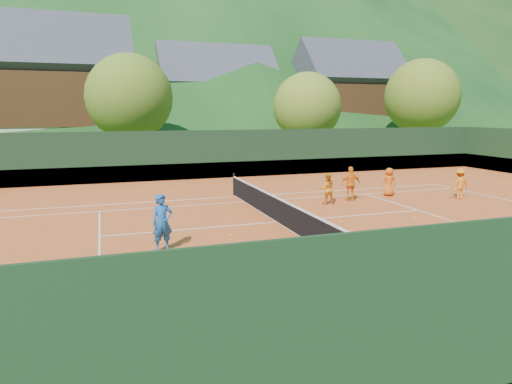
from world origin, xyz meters
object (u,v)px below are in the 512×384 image
object	(u,v)px
student_a	(327,189)
tennis_net	(278,209)
chalet_mid	(216,104)
chalet_left	(54,95)
coach	(162,223)
student_c	(389,182)
chalet_right	(347,101)
student_d	(460,184)
student_b	(351,184)

from	to	relation	value
student_a	tennis_net	size ratio (longest dim) A/B	0.12
chalet_mid	student_a	bearing A→B (deg)	-94.79
tennis_net	chalet_left	distance (m)	32.04
coach	student_c	bearing A→B (deg)	13.35
coach	student_c	size ratio (longest dim) A/B	1.23
chalet_right	chalet_left	bearing A→B (deg)	-180.00
student_d	chalet_left	distance (m)	35.09
student_a	student_b	distance (m)	1.40
chalet_left	chalet_right	distance (m)	30.00
student_a	chalet_mid	distance (m)	31.94
student_c	student_d	world-z (taller)	student_d
student_c	tennis_net	xyz separation A→B (m)	(-7.18, -3.28, -0.20)
student_b	chalet_mid	xyz separation A→B (m)	(1.28, 31.26, 4.16)
coach	chalet_mid	world-z (taller)	chalet_mid
chalet_right	student_d	bearing A→B (deg)	-109.54
student_c	chalet_right	distance (m)	29.98
student_a	student_d	size ratio (longest dim) A/B	0.95
student_d	tennis_net	size ratio (longest dim) A/B	0.12
student_c	chalet_left	distance (m)	32.14
student_b	student_d	distance (m)	5.31
chalet_left	chalet_right	bearing A→B (deg)	0.00
student_b	chalet_left	size ratio (longest dim) A/B	0.12
student_b	chalet_right	xyz separation A→B (m)	(15.28, 27.26, 4.43)
student_d	chalet_mid	xyz separation A→B (m)	(-3.89, 32.49, 4.23)
student_d	chalet_mid	distance (m)	32.99
student_b	tennis_net	xyz separation A→B (m)	(-4.72, -2.74, -0.31)
chalet_mid	chalet_right	distance (m)	14.56
chalet_left	student_b	bearing A→B (deg)	-61.63
student_a	tennis_net	world-z (taller)	student_a
coach	chalet_right	distance (m)	40.81
student_a	tennis_net	distance (m)	4.16
tennis_net	chalet_mid	size ratio (longest dim) A/B	0.95
coach	student_c	distance (m)	13.01
coach	chalet_mid	bearing A→B (deg)	61.76
student_d	chalet_right	distance (m)	30.56
student_b	chalet_left	world-z (taller)	chalet_left
student_c	tennis_net	world-z (taller)	student_c
student_a	chalet_left	distance (m)	31.00
student_b	student_d	world-z (taller)	student_b
tennis_net	student_c	bearing A→B (deg)	24.57
student_c	tennis_net	size ratio (longest dim) A/B	0.12
student_a	chalet_left	world-z (taller)	chalet_left
coach	student_a	xyz separation A→B (m)	(7.93, 4.74, -0.16)
coach	tennis_net	size ratio (longest dim) A/B	0.14
chalet_right	tennis_net	bearing A→B (deg)	-123.69
chalet_mid	chalet_right	xyz separation A→B (m)	(14.00, -4.00, 0.27)
student_a	chalet_right	bearing A→B (deg)	-109.47
student_b	student_c	distance (m)	2.52
student_a	student_b	size ratio (longest dim) A/B	0.87
chalet_left	student_c	bearing A→B (deg)	-57.25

